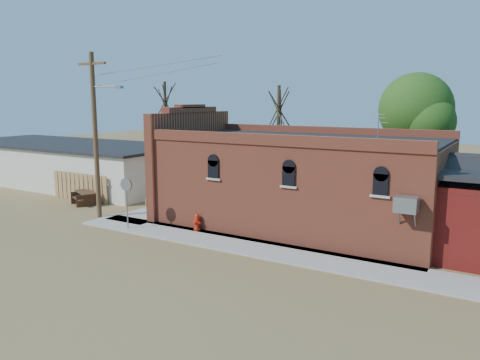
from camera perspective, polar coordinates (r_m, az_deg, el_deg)
The scene contains 14 objects.
ground at distance 21.19m, azimuth -3.93°, elevation -8.16°, with size 120.00×120.00×0.00m, color brown.
sidewalk_south at distance 21.13m, azimuth 0.85°, elevation -8.08°, with size 19.00×2.20×0.08m, color #9E9991.
sidewalk_west at distance 29.47m, azimuth -7.32°, elevation -3.01°, with size 2.60×10.00×0.08m, color #9E9991.
brick_bar at distance 24.50m, azimuth 6.56°, elevation -0.11°, with size 16.40×7.97×6.30m.
storage_building at distance 39.51m, azimuth -20.16°, elevation 2.00°, with size 20.40×8.40×3.17m.
wood_fence at distance 32.23m, azimuth -18.93°, elevation -0.81°, with size 5.20×0.10×1.80m, color #977144, non-canonical shape.
utility_pole at distance 26.57m, azimuth -17.16°, elevation 5.57°, with size 3.12×0.26×9.00m.
tree_bare_near at distance 32.92m, azimuth 4.73°, elevation 8.76°, with size 2.80×2.80×7.65m.
tree_bare_far at distance 39.82m, azimuth -9.12°, elevation 9.41°, with size 2.80×2.80×8.16m.
tree_leafy at distance 30.53m, azimuth 20.65°, elevation 8.05°, with size 4.40×4.40×8.15m.
fire_hydrant at distance 23.52m, azimuth -5.25°, elevation -5.13°, with size 0.48×0.48×0.82m.
stop_sign at distance 24.11m, azimuth -13.68°, elevation -1.12°, with size 0.71×0.15×2.60m.
trash_barrel at distance 26.47m, azimuth -10.69°, elevation -3.49°, with size 0.58×0.58×0.89m, color navy.
picnic_table at distance 31.01m, azimuth -18.29°, elevation -1.86°, with size 2.40×2.16×0.82m.
Camera 1 is at (11.60, -16.50, 6.51)m, focal length 35.00 mm.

